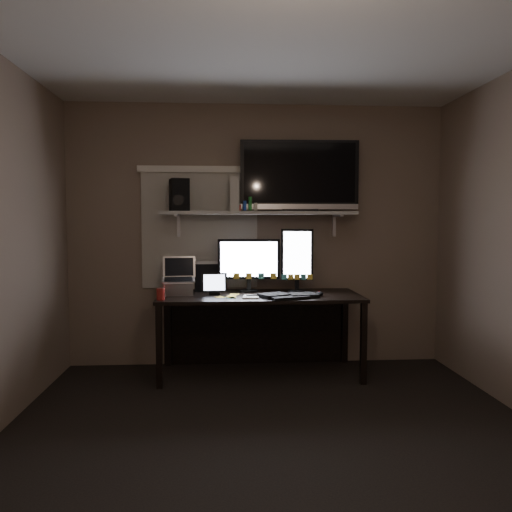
{
  "coord_description": "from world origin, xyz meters",
  "views": [
    {
      "loc": [
        -0.33,
        -3.01,
        1.39
      ],
      "look_at": [
        -0.05,
        1.25,
        1.09
      ],
      "focal_mm": 35.0,
      "sensor_mm": 36.0,
      "label": 1
    }
  ],
  "objects": [
    {
      "name": "window_blinds",
      "position": [
        -0.55,
        1.79,
        1.3
      ],
      "size": [
        1.1,
        0.02,
        1.1
      ],
      "primitive_type": "cube",
      "color": "silver",
      "rests_on": "back_wall"
    },
    {
      "name": "game_console",
      "position": [
        -0.22,
        1.61,
        1.63
      ],
      "size": [
        0.08,
        0.26,
        0.31
      ],
      "primitive_type": "cube",
      "rotation": [
        0.0,
        0.0,
        -0.02
      ],
      "color": "silver",
      "rests_on": "wall_shelf"
    },
    {
      "name": "speaker",
      "position": [
        -0.73,
        1.6,
        1.63
      ],
      "size": [
        0.2,
        0.23,
        0.29
      ],
      "primitive_type": "cube",
      "rotation": [
        0.0,
        0.0,
        0.24
      ],
      "color": "black",
      "rests_on": "wall_shelf"
    },
    {
      "name": "laptop",
      "position": [
        -0.73,
        1.46,
        0.89
      ],
      "size": [
        0.31,
        0.26,
        0.33
      ],
      "primitive_type": "cube",
      "rotation": [
        0.0,
        0.0,
        0.09
      ],
      "color": "silver",
      "rests_on": "desk"
    },
    {
      "name": "cup",
      "position": [
        -0.85,
        1.17,
        0.78
      ],
      "size": [
        0.08,
        0.08,
        0.1
      ],
      "primitive_type": "cylinder",
      "rotation": [
        0.0,
        0.0,
        -0.17
      ],
      "color": "maroon",
      "rests_on": "desk"
    },
    {
      "name": "monitor_portrait",
      "position": [
        0.36,
        1.57,
        1.03
      ],
      "size": [
        0.3,
        0.08,
        0.6
      ],
      "primitive_type": "cube",
      "rotation": [
        0.0,
        0.0,
        -0.09
      ],
      "color": "black",
      "rests_on": "desk"
    },
    {
      "name": "monitor_landscape",
      "position": [
        -0.09,
        1.61,
        0.98
      ],
      "size": [
        0.58,
        0.09,
        0.51
      ],
      "primitive_type": "cube",
      "rotation": [
        0.0,
        0.0,
        -0.06
      ],
      "color": "black",
      "rests_on": "desk"
    },
    {
      "name": "keyboard",
      "position": [
        0.24,
        1.26,
        0.75
      ],
      "size": [
        0.54,
        0.34,
        0.03
      ],
      "primitive_type": "cube",
      "rotation": [
        0.0,
        0.0,
        0.3
      ],
      "color": "black",
      "rests_on": "desk"
    },
    {
      "name": "tablet",
      "position": [
        -0.41,
        1.43,
        0.83
      ],
      "size": [
        0.23,
        0.11,
        0.2
      ],
      "primitive_type": "cube",
      "rotation": [
        0.0,
        0.0,
        0.07
      ],
      "color": "black",
      "rests_on": "desk"
    },
    {
      "name": "wall_shelf",
      "position": [
        0.0,
        1.62,
        1.46
      ],
      "size": [
        1.8,
        0.35,
        0.03
      ],
      "primitive_type": "cube",
      "color": "#B1B1AC",
      "rests_on": "back_wall"
    },
    {
      "name": "ceiling",
      "position": [
        0.0,
        0.0,
        2.5
      ],
      "size": [
        3.6,
        3.6,
        0.0
      ],
      "primitive_type": "plane",
      "rotation": [
        3.14,
        0.0,
        0.0
      ],
      "color": "silver",
      "rests_on": "back_wall"
    },
    {
      "name": "tv",
      "position": [
        0.39,
        1.67,
        1.81
      ],
      "size": [
        1.11,
        0.23,
        0.66
      ],
      "primitive_type": "cube",
      "rotation": [
        0.0,
        0.0,
        -0.03
      ],
      "color": "black",
      "rests_on": "wall_shelf"
    },
    {
      "name": "file_sorter",
      "position": [
        -0.49,
        1.68,
        0.87
      ],
      "size": [
        0.22,
        0.11,
        0.28
      ],
      "primitive_type": "cube",
      "rotation": [
        0.0,
        0.0,
        0.07
      ],
      "color": "black",
      "rests_on": "desk"
    },
    {
      "name": "sticky_notes",
      "position": [
        -0.24,
        1.33,
        0.73
      ],
      "size": [
        0.37,
        0.29,
        0.0
      ],
      "primitive_type": null,
      "rotation": [
        0.0,
        0.0,
        0.15
      ],
      "color": "yellow",
      "rests_on": "desk"
    },
    {
      "name": "notepad",
      "position": [
        -0.09,
        1.26,
        0.74
      ],
      "size": [
        0.16,
        0.21,
        0.01
      ],
      "primitive_type": "cube",
      "rotation": [
        0.0,
        0.0,
        -0.12
      ],
      "color": "silver",
      "rests_on": "desk"
    },
    {
      "name": "mouse",
      "position": [
        0.52,
        1.31,
        0.75
      ],
      "size": [
        0.07,
        0.11,
        0.04
      ],
      "primitive_type": "ellipsoid",
      "rotation": [
        0.0,
        0.0,
        -0.08
      ],
      "color": "black",
      "rests_on": "desk"
    },
    {
      "name": "bottles",
      "position": [
        -0.1,
        1.55,
        1.54
      ],
      "size": [
        0.2,
        0.07,
        0.12
      ],
      "primitive_type": null,
      "rotation": [
        0.0,
        0.0,
        0.11
      ],
      "color": "#A50F0C",
      "rests_on": "wall_shelf"
    },
    {
      "name": "back_wall",
      "position": [
        0.0,
        1.8,
        1.25
      ],
      "size": [
        3.6,
        0.0,
        3.6
      ],
      "primitive_type": "plane",
      "rotation": [
        1.57,
        0.0,
        0.0
      ],
      "color": "#7B6758",
      "rests_on": "floor"
    },
    {
      "name": "desk",
      "position": [
        0.0,
        1.55,
        0.55
      ],
      "size": [
        1.8,
        0.75,
        0.73
      ],
      "color": "black",
      "rests_on": "floor"
    },
    {
      "name": "floor",
      "position": [
        0.0,
        0.0,
        0.0
      ],
      "size": [
        3.6,
        3.6,
        0.0
      ],
      "primitive_type": "plane",
      "color": "black",
      "rests_on": "ground"
    }
  ]
}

